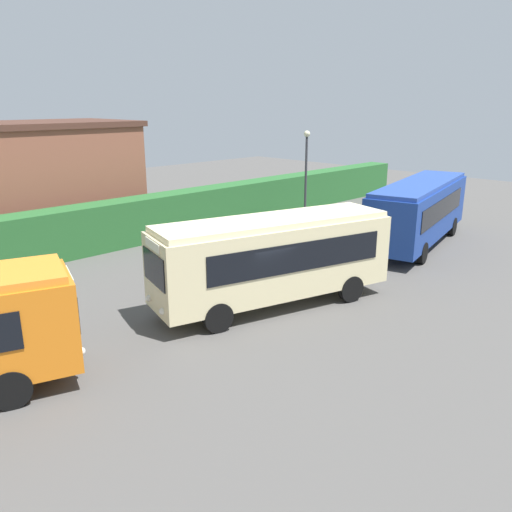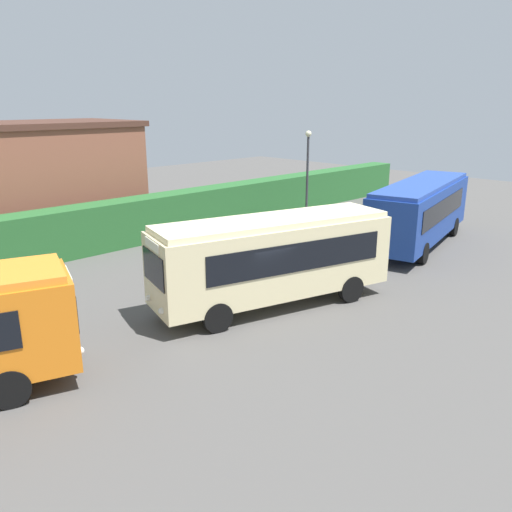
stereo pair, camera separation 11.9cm
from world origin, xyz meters
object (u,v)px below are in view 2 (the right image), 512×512
at_px(bus_blue, 421,209).
at_px(person_center, 373,228).
at_px(bus_cream, 273,256).
at_px(lamppost, 308,167).

xyz_separation_m(bus_blue, person_center, (-1.64, 1.67, -0.99)).
relative_size(bus_blue, person_center, 6.00).
bearing_deg(bus_blue, bus_cream, 169.32).
distance_m(person_center, lamppost, 6.13).
bearing_deg(bus_cream, bus_blue, -162.15).
relative_size(bus_blue, lamppost, 1.85).
bearing_deg(lamppost, person_center, -102.01).
distance_m(bus_blue, person_center, 2.54).
xyz_separation_m(bus_cream, lamppost, (10.86, 7.57, 1.59)).
xyz_separation_m(bus_cream, bus_blue, (11.34, 0.46, 0.01)).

